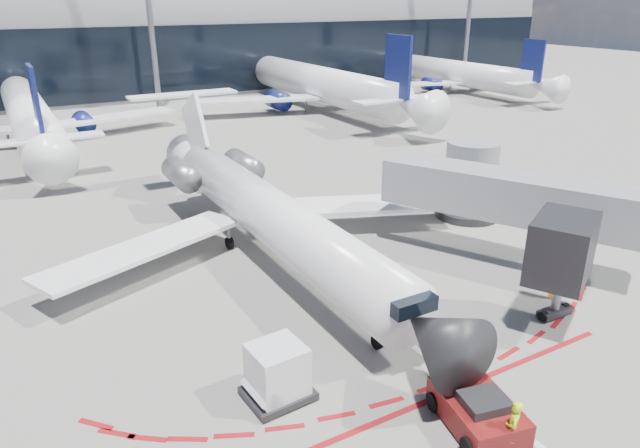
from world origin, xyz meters
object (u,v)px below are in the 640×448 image
regional_jet (264,210)px  pushback_tug (478,411)px  ramp_worker (513,428)px  uld_container (277,373)px

regional_jet → pushback_tug: regional_jet is taller
ramp_worker → regional_jet: bearing=-128.2°
ramp_worker → uld_container: bearing=-88.3°
regional_jet → uld_container: regional_jet is taller
ramp_worker → uld_container: (-5.05, 5.81, 0.10)m
ramp_worker → uld_container: uld_container is taller
regional_jet → pushback_tug: size_ratio=5.61×
regional_jet → ramp_worker: bearing=-88.9°
pushback_tug → uld_container: bearing=150.6°
regional_jet → ramp_worker: regional_jet is taller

